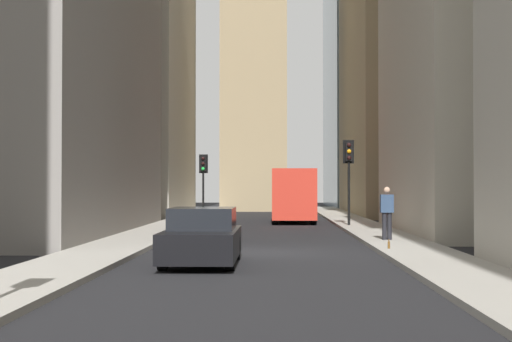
% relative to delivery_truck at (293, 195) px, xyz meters
% --- Properties ---
extents(ground_plane, '(135.00, 135.00, 0.00)m').
position_rel_delivery_truck_xyz_m(ground_plane, '(-18.58, 1.40, -1.46)').
color(ground_plane, black).
extents(sidewalk_right, '(90.00, 2.20, 0.14)m').
position_rel_delivery_truck_xyz_m(sidewalk_right, '(-18.58, 5.90, -1.39)').
color(sidewalk_right, '#A8A399').
rests_on(sidewalk_right, ground_plane).
extents(sidewalk_left, '(90.00, 2.20, 0.14)m').
position_rel_delivery_truck_xyz_m(sidewalk_left, '(-18.58, -3.10, -1.39)').
color(sidewalk_left, '#A8A399').
rests_on(sidewalk_left, ground_plane).
extents(delivery_truck, '(6.46, 2.25, 2.84)m').
position_rel_delivery_truck_xyz_m(delivery_truck, '(0.00, 0.00, 0.00)').
color(delivery_truck, red).
rests_on(delivery_truck, ground_plane).
extents(sedan_black, '(4.30, 1.78, 1.42)m').
position_rel_delivery_truck_xyz_m(sedan_black, '(-22.11, 2.80, -0.80)').
color(sedan_black, black).
rests_on(sedan_black, ground_plane).
extents(traffic_light_midblock, '(0.43, 0.52, 3.98)m').
position_rel_delivery_truck_xyz_m(traffic_light_midblock, '(-5.32, -2.48, 1.61)').
color(traffic_light_midblock, black).
rests_on(traffic_light_midblock, sidewalk_left).
extents(traffic_light_far_junction, '(0.43, 0.52, 3.67)m').
position_rel_delivery_truck_xyz_m(traffic_light_far_junction, '(3.50, 5.17, 1.37)').
color(traffic_light_far_junction, black).
rests_on(traffic_light_far_junction, sidewalk_right).
extents(pedestrian, '(0.26, 0.44, 1.79)m').
position_rel_delivery_truck_xyz_m(pedestrian, '(-15.12, -2.82, -0.34)').
color(pedestrian, black).
rests_on(pedestrian, sidewalk_left).
extents(discarded_bottle, '(0.07, 0.07, 0.27)m').
position_rel_delivery_truck_xyz_m(discarded_bottle, '(-18.80, -2.34, -1.21)').
color(discarded_bottle, brown).
rests_on(discarded_bottle, sidewalk_left).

